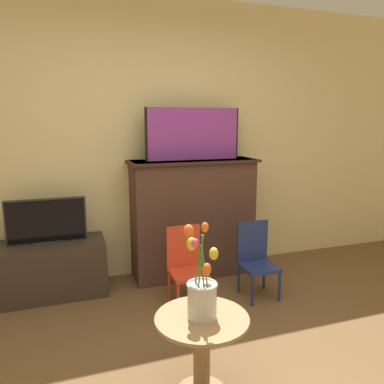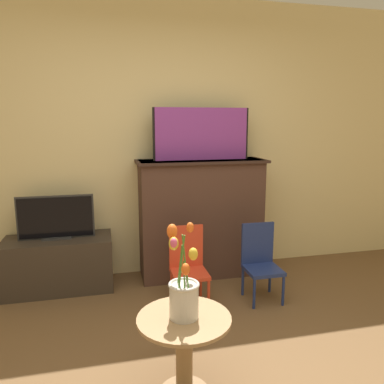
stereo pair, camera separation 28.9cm
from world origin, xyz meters
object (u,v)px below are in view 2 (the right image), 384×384
at_px(painting, 202,134).
at_px(vase_tulips, 183,291).
at_px(chair_blue, 260,259).
at_px(tv_monitor, 56,218).
at_px(chair_red, 188,263).

bearing_deg(painting, vase_tulips, -107.89).
height_order(painting, chair_blue, painting).
bearing_deg(chair_blue, tv_monitor, 161.28).
xyz_separation_m(tv_monitor, chair_red, (1.10, -0.52, -0.33)).
bearing_deg(chair_blue, chair_red, 174.14).
bearing_deg(tv_monitor, painting, 1.84).
xyz_separation_m(painting, tv_monitor, (-1.36, -0.04, -0.74)).
bearing_deg(chair_red, vase_tulips, -103.97).
xyz_separation_m(chair_red, chair_blue, (0.63, -0.06, 0.00)).
bearing_deg(chair_red, tv_monitor, 154.62).
distance_m(painting, tv_monitor, 1.55).
distance_m(tv_monitor, chair_blue, 1.86).
distance_m(painting, chair_blue, 1.29).
xyz_separation_m(tv_monitor, chair_blue, (1.73, -0.59, -0.33)).
xyz_separation_m(chair_red, vase_tulips, (-0.27, -1.09, 0.28)).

